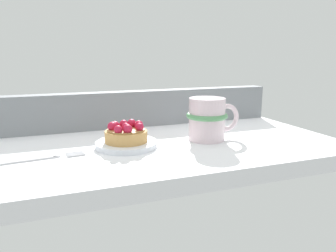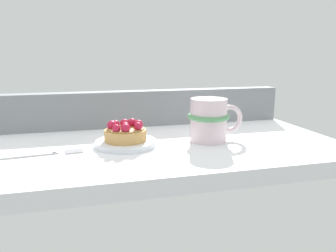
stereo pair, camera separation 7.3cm
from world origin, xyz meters
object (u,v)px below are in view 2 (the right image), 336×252
(raspberry_tart, at_px, (125,132))
(dessert_fork, at_px, (41,154))
(coffee_mug, at_px, (210,119))
(dessert_plate, at_px, (126,143))

(raspberry_tart, relative_size, dessert_fork, 0.54)
(raspberry_tart, xyz_separation_m, dessert_fork, (-0.17, -0.03, -0.03))
(dessert_fork, bearing_deg, coffee_mug, 3.13)
(dessert_plate, height_order, coffee_mug, coffee_mug)
(raspberry_tart, distance_m, coffee_mug, 0.19)
(dessert_plate, distance_m, dessert_fork, 0.17)
(dessert_plate, xyz_separation_m, raspberry_tart, (0.00, 0.00, 0.02))
(coffee_mug, height_order, dessert_fork, coffee_mug)
(dessert_plate, relative_size, raspberry_tart, 1.45)
(dessert_plate, distance_m, coffee_mug, 0.19)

